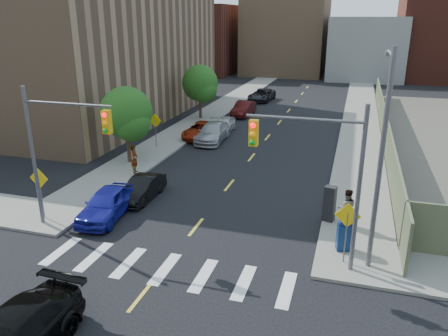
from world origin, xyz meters
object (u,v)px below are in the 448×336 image
Objects in this scene: payphone at (330,204)px; parked_car_blue at (107,204)px; parked_car_red at (201,130)px; parked_car_maroon at (244,109)px; pedestrian_west at (135,159)px; mailbox at (344,235)px; pedestrian_east at (346,208)px; parked_car_grey at (262,95)px; parked_car_black at (142,188)px; parked_car_white at (224,124)px; parked_car_silver at (213,132)px.

parked_car_blue is at bearing -152.28° from payphone.
parked_car_red is 2.61× the size of payphone.
parked_car_maroon is 2.47× the size of pedestrian_west.
mailbox is at bearing -58.99° from payphone.
parked_car_blue is 2.33× the size of pedestrian_east.
payphone is at bearing -37.21° from pedestrian_east.
pedestrian_east is at bearing 77.18° from mailbox.
payphone is (10.50, -23.57, 0.32)m from parked_car_maroon.
parked_car_maroon is 0.87× the size of parked_car_grey.
parked_car_grey is at bearing -81.67° from pedestrian_east.
parked_car_red is (-0.67, 16.48, -0.10)m from parked_car_blue.
parked_car_black is 10.51m from payphone.
parked_car_grey is 2.86× the size of payphone.
parked_car_white is 22.42m from mailbox.
parked_car_white is 16.18m from parked_car_grey.
pedestrian_west reaches higher than parked_car_blue.
payphone is at bearing -67.20° from parked_car_grey.
pedestrian_west is (-2.33, 3.55, 0.44)m from parked_car_black.
parked_car_white is 7.08m from parked_car_maroon.
parked_car_red is at bearing -121.07° from parked_car_white.
mailbox is at bearing -51.01° from parked_car_red.
pedestrian_east is at bearing -52.14° from parked_car_silver.
parked_car_red is 1.22× the size of parked_car_white.
parked_car_white is 0.86× the size of parked_car_maroon.
parked_car_blue reaches higher than parked_car_grey.
parked_car_maroon is at bearing 100.01° from mailbox.
mailbox is at bearing -14.88° from parked_car_black.
parked_car_red is at bearing 86.55° from parked_car_blue.
parked_car_black is at bearing -87.64° from parked_car_maroon.
parked_car_maroon is at bearing 84.21° from parked_car_red.
parked_car_maroon is 2.37× the size of pedestrian_east.
parked_car_white is 13.04m from pedestrian_west.
parked_car_red is 19.05m from pedestrian_east.
parked_car_white is at bearing -87.64° from parked_car_maroon.
parked_car_black is at bearing -82.77° from parked_car_red.
parked_car_silver reaches higher than parked_car_red.
payphone is (10.50, -0.12, 0.43)m from parked_car_black.
parked_car_grey is at bearing 87.87° from parked_car_red.
parked_car_blue is 0.86× the size of parked_car_silver.
pedestrian_west is (-2.33, -19.90, 0.32)m from parked_car_maroon.
payphone is 0.93m from pedestrian_east.
parked_car_red is at bearing -88.97° from parked_car_grey.
parked_car_maroon reaches higher than parked_car_black.
parked_car_grey reaches higher than parked_car_black.
parked_car_maroon is at bearing 89.71° from parked_car_black.
parked_car_red is 0.91× the size of parked_car_grey.
pedestrian_east is at bearing 4.79° from parked_car_blue.
pedestrian_east reaches higher than payphone.
parked_car_grey is (0.00, 9.10, -0.02)m from parked_car_maroon.
parked_car_maroon is 3.04× the size of mailbox.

